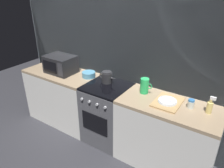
% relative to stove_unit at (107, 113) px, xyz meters
% --- Properties ---
extents(ground_plane, '(8.00, 8.00, 0.00)m').
position_rel_stove_unit_xyz_m(ground_plane, '(0.00, 0.00, -0.45)').
color(ground_plane, '#2D2D33').
extents(back_wall, '(3.60, 0.05, 2.40)m').
position_rel_stove_unit_xyz_m(back_wall, '(0.00, 0.32, 0.75)').
color(back_wall, gray).
rests_on(back_wall, ground_plane).
extents(counter_left, '(1.20, 0.60, 0.90)m').
position_rel_stove_unit_xyz_m(counter_left, '(-0.90, 0.00, 0.00)').
color(counter_left, silver).
rests_on(counter_left, ground_plane).
extents(stove_unit, '(0.60, 0.63, 0.90)m').
position_rel_stove_unit_xyz_m(stove_unit, '(0.00, 0.00, 0.00)').
color(stove_unit, '#4C4C51').
rests_on(stove_unit, ground_plane).
extents(counter_right, '(1.20, 0.60, 0.90)m').
position_rel_stove_unit_xyz_m(counter_right, '(0.90, 0.00, 0.00)').
color(counter_right, silver).
rests_on(counter_right, ground_plane).
extents(microwave, '(0.46, 0.35, 0.27)m').
position_rel_stove_unit_xyz_m(microwave, '(-0.88, 0.00, 0.59)').
color(microwave, black).
rests_on(microwave, counter_left).
extents(kettle, '(0.28, 0.15, 0.17)m').
position_rel_stove_unit_xyz_m(kettle, '(-0.06, 0.09, 0.53)').
color(kettle, '#262628').
rests_on(kettle, stove_unit).
extents(mixing_bowl, '(0.20, 0.20, 0.08)m').
position_rel_stove_unit_xyz_m(mixing_bowl, '(-0.40, 0.10, 0.49)').
color(mixing_bowl, teal).
rests_on(mixing_bowl, counter_left).
extents(pitcher, '(0.16, 0.11, 0.20)m').
position_rel_stove_unit_xyz_m(pitcher, '(0.52, 0.10, 0.55)').
color(pitcher, green).
rests_on(pitcher, counter_right).
extents(dish_pile, '(0.30, 0.40, 0.06)m').
position_rel_stove_unit_xyz_m(dish_pile, '(0.86, 0.02, 0.47)').
color(dish_pile, tan).
rests_on(dish_pile, counter_right).
extents(spice_jar, '(0.08, 0.08, 0.10)m').
position_rel_stove_unit_xyz_m(spice_jar, '(1.12, 0.07, 0.50)').
color(spice_jar, silver).
rests_on(spice_jar, counter_right).
extents(spray_bottle, '(0.08, 0.06, 0.20)m').
position_rel_stove_unit_xyz_m(spray_bottle, '(1.31, 0.07, 0.53)').
color(spray_bottle, '#E5CC72').
rests_on(spray_bottle, counter_right).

